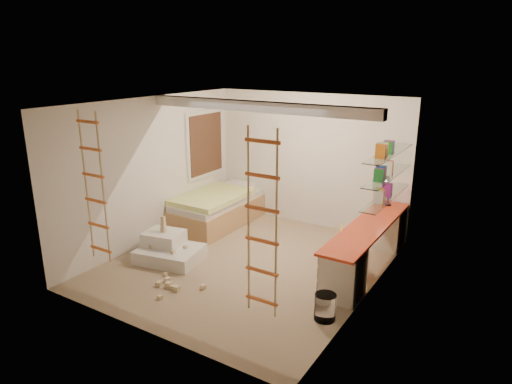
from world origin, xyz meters
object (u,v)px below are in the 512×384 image
Objects in this scene: desk at (367,245)px; swivel_chair at (338,257)px; bed at (218,209)px; play_platform at (168,249)px.

swivel_chair reaches higher than desk.
bed reaches higher than play_platform.
desk is 3.24m from play_platform.
play_platform is at bearing -154.41° from desk.
swivel_chair is at bearing -128.44° from desk.
desk is at bearing -6.49° from bed.
desk is 0.53m from swivel_chair.
play_platform is (-2.92, -1.40, -0.23)m from desk.
play_platform is (-2.60, -1.00, -0.10)m from swivel_chair.
bed is at bearing 99.04° from play_platform.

